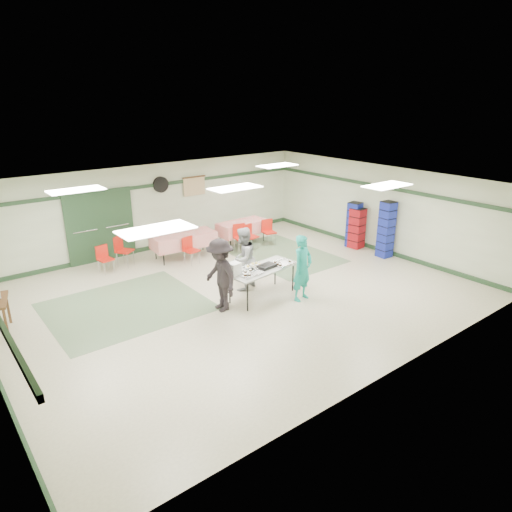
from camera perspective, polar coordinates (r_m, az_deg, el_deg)
floor at (r=11.52m, az=-2.40°, el=-4.67°), size 11.00×11.00×0.00m
ceiling at (r=10.69m, az=-2.61°, el=8.63°), size 11.00×11.00×0.00m
wall_back at (r=14.79m, az=-12.78°, el=5.94°), size 11.00×0.00×11.00m
wall_front at (r=8.06m, az=16.62°, el=-6.16°), size 11.00×0.00×11.00m
wall_right at (r=14.79m, az=15.17°, el=5.74°), size 0.00×9.00×9.00m
trim_back at (r=14.62m, az=-12.94°, el=8.58°), size 11.00×0.06×0.10m
baseboard_back at (r=15.11m, az=-12.36°, el=1.17°), size 11.00×0.06×0.12m
trim_right at (r=14.62m, az=15.34°, el=8.38°), size 0.06×9.00×0.10m
baseboard_right at (r=15.12m, az=14.67°, el=0.98°), size 0.06×9.00×0.12m
green_patch_a at (r=11.25m, az=-15.91°, el=-6.07°), size 3.50×3.00×0.01m
green_patch_b at (r=14.23m, az=3.22°, el=0.19°), size 2.50×3.50×0.01m
double_door_left at (r=14.05m, az=-20.66°, el=3.16°), size 0.90×0.06×2.10m
double_door_right at (r=14.34m, az=-17.07°, el=3.88°), size 0.90×0.06×2.10m
door_frame at (r=14.17m, az=-18.84°, el=3.51°), size 2.00×0.03×2.15m
wall_fan at (r=14.72m, az=-11.82°, el=8.74°), size 0.50×0.10×0.50m
scroll_banner at (r=15.31m, az=-7.73°, el=8.63°), size 0.80×0.02×0.60m
serving_table at (r=11.04m, az=0.79°, el=-1.73°), size 1.94×0.99×0.76m
sheet_tray_right at (r=11.30m, az=3.41°, el=-0.94°), size 0.57×0.46×0.02m
sheet_tray_mid at (r=11.07m, az=-0.19°, el=-1.36°), size 0.57×0.46×0.02m
sheet_tray_left at (r=10.65m, az=-0.81°, el=-2.23°), size 0.61×0.50×0.02m
baking_pan at (r=11.04m, az=1.34°, el=-1.27°), size 0.47×0.33×0.08m
foam_box_stack at (r=10.58m, az=-2.74°, el=-1.60°), size 0.29×0.27×0.30m
volunteer_teal at (r=10.94m, az=5.83°, el=-1.51°), size 0.65×0.48×1.62m
volunteer_grey at (r=11.47m, az=-1.64°, el=-0.37°), size 0.96×0.87×1.63m
volunteer_dark at (r=10.37m, az=-4.48°, el=-2.41°), size 0.72×1.15×1.71m
dining_table_a at (r=15.10m, az=-1.76°, el=3.63°), size 1.71×0.81×0.77m
dining_table_b at (r=13.97m, az=-9.04°, el=2.05°), size 1.97×1.01×0.77m
chair_a at (r=14.61m, az=-0.81°, el=2.77°), size 0.44×0.44×0.80m
chair_b at (r=14.39m, az=-2.00°, el=2.67°), size 0.48×0.48×0.87m
chair_c at (r=15.07m, az=1.53°, el=3.36°), size 0.46×0.46×0.83m
chair_d at (r=13.45m, az=-8.30°, el=1.06°), size 0.44×0.44×0.81m
chair_loose_a at (r=13.68m, az=-16.43°, el=1.00°), size 0.58×0.58×0.89m
chair_loose_b at (r=13.34m, az=-18.48°, el=-0.04°), size 0.42×0.42×0.78m
crate_stack_blue_a at (r=14.31m, az=15.97°, el=3.19°), size 0.40×0.40×1.73m
crate_stack_red at (r=15.01m, az=12.51°, el=3.42°), size 0.44×0.44×1.31m
crate_stack_blue_b at (r=15.07m, az=12.14°, el=3.83°), size 0.44×0.44×1.47m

